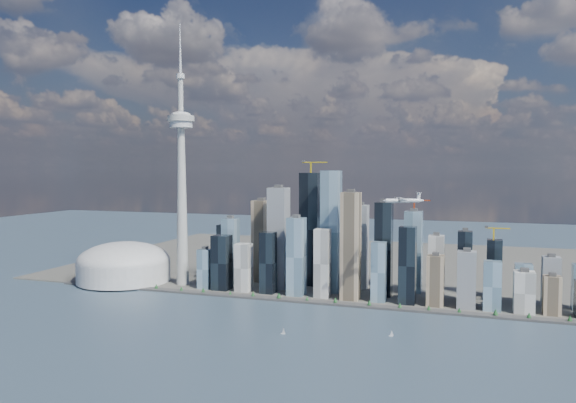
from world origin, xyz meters
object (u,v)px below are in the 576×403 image
(dome_stadium, at_px, (124,264))
(sailboat_east, at_px, (391,334))
(airplane, at_px, (403,200))
(sailboat_west, at_px, (283,332))
(needle_tower, at_px, (182,175))

(dome_stadium, distance_m, sailboat_east, 651.71)
(airplane, height_order, sailboat_west, airplane)
(sailboat_west, bearing_deg, dome_stadium, 159.17)
(needle_tower, xyz_separation_m, airplane, (476.99, -109.78, -37.49))
(needle_tower, height_order, sailboat_east, needle_tower)
(sailboat_west, relative_size, sailboat_east, 1.05)
(sailboat_east, bearing_deg, needle_tower, 151.53)
(dome_stadium, distance_m, sailboat_west, 524.63)
(needle_tower, bearing_deg, airplane, -12.96)
(sailboat_west, height_order, sailboat_east, sailboat_west)
(dome_stadium, xyz_separation_m, sailboat_west, (458.59, -252.26, -36.01))
(dome_stadium, bearing_deg, needle_tower, 4.09)
(needle_tower, bearing_deg, sailboat_east, -24.96)
(needle_tower, height_order, sailboat_west, needle_tower)
(sailboat_west, bearing_deg, airplane, 51.90)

